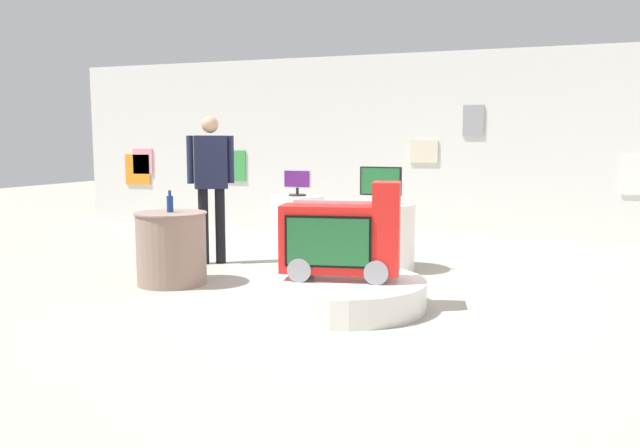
{
  "coord_description": "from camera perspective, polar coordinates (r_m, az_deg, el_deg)",
  "views": [
    {
      "loc": [
        1.55,
        -5.61,
        1.45
      ],
      "look_at": [
        -0.36,
        -0.07,
        0.71
      ],
      "focal_mm": 35.76,
      "sensor_mm": 36.0,
      "label": 1
    }
  ],
  "objects": [
    {
      "name": "display_pedestal_center_rear",
      "position": [
        8.36,
        -2.03,
        -0.09
      ],
      "size": [
        0.69,
        0.69,
        0.77
      ],
      "primitive_type": "cylinder",
      "color": "white",
      "rests_on": "ground"
    },
    {
      "name": "tv_on_center_rear",
      "position": [
        8.31,
        -2.05,
        3.74
      ],
      "size": [
        0.38,
        0.23,
        0.34
      ],
      "color": "black",
      "rests_on": "display_pedestal_center_rear"
    },
    {
      "name": "tv_on_left_rear",
      "position": [
        7.27,
        5.44,
        3.57
      ],
      "size": [
        0.49,
        0.24,
        0.42
      ],
      "color": "black",
      "rests_on": "display_pedestal_left_rear"
    },
    {
      "name": "ground_plane",
      "position": [
        6.0,
        3.5,
        -6.77
      ],
      "size": [
        30.0,
        30.0,
        0.0
      ],
      "primitive_type": "plane",
      "color": "#A8A091"
    },
    {
      "name": "side_table_round",
      "position": [
        6.75,
        -13.15,
        -2.05
      ],
      "size": [
        0.74,
        0.74,
        0.75
      ],
      "color": "gray",
      "rests_on": "ground"
    },
    {
      "name": "bottle_on_side_table",
      "position": [
        6.71,
        -13.28,
        1.81
      ],
      "size": [
        0.07,
        0.07,
        0.23
      ],
      "color": "navy",
      "rests_on": "side_table_round"
    },
    {
      "name": "shopper_browsing_near_truck",
      "position": [
        7.75,
        -9.74,
        4.11
      ],
      "size": [
        0.48,
        0.38,
        1.77
      ],
      "color": "black",
      "rests_on": "ground"
    },
    {
      "name": "novelty_firetruck_tv",
      "position": [
        5.61,
        2.01,
        -1.45
      ],
      "size": [
        1.09,
        0.54,
        0.87
      ],
      "color": "gray",
      "rests_on": "main_display_pedestal"
    },
    {
      "name": "back_wall_display",
      "position": [
        10.17,
        10.25,
        6.94
      ],
      "size": [
        12.83,
        0.13,
        2.84
      ],
      "color": "silver",
      "rests_on": "ground"
    },
    {
      "name": "main_display_pedestal",
      "position": [
        5.71,
        1.78,
        -6.19
      ],
      "size": [
        1.53,
        1.53,
        0.25
      ],
      "primitive_type": "cylinder",
      "color": "white",
      "rests_on": "ground"
    },
    {
      "name": "display_pedestal_left_rear",
      "position": [
        7.34,
        5.39,
        -1.15
      ],
      "size": [
        0.8,
        0.8,
        0.77
      ],
      "primitive_type": "cylinder",
      "color": "white",
      "rests_on": "ground"
    }
  ]
}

